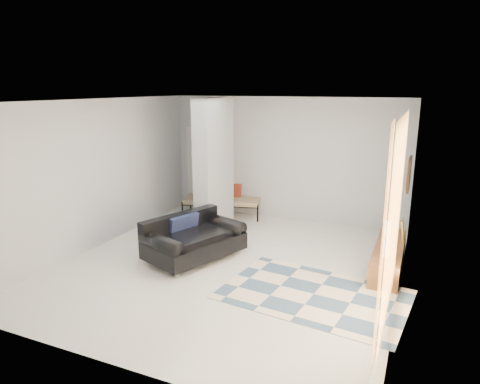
% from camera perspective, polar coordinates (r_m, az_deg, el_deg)
% --- Properties ---
extents(floor, '(6.00, 6.00, 0.00)m').
position_cam_1_polar(floor, '(7.53, -1.35, -9.74)').
color(floor, white).
rests_on(floor, ground).
extents(ceiling, '(6.00, 6.00, 0.00)m').
position_cam_1_polar(ceiling, '(6.90, -1.48, 12.08)').
color(ceiling, white).
rests_on(ceiling, wall_back).
extents(wall_back, '(6.00, 0.00, 6.00)m').
position_cam_1_polar(wall_back, '(9.83, 5.99, 4.36)').
color(wall_back, silver).
rests_on(wall_back, ground).
extents(wall_front, '(6.00, 0.00, 6.00)m').
position_cam_1_polar(wall_front, '(4.65, -17.28, -7.12)').
color(wall_front, silver).
rests_on(wall_front, ground).
extents(wall_left, '(0.00, 6.00, 6.00)m').
position_cam_1_polar(wall_left, '(8.59, -18.31, 2.33)').
color(wall_left, silver).
rests_on(wall_left, ground).
extents(wall_right, '(0.00, 6.00, 6.00)m').
position_cam_1_polar(wall_right, '(6.46, 21.32, -1.59)').
color(wall_right, silver).
rests_on(wall_right, ground).
extents(partition_column, '(0.35, 1.20, 2.80)m').
position_cam_1_polar(partition_column, '(8.96, -3.49, 3.48)').
color(partition_column, '#A1A6A8').
rests_on(partition_column, floor).
extents(hallway_door, '(0.85, 0.06, 2.04)m').
position_cam_1_polar(hallway_door, '(10.67, -4.94, 3.06)').
color(hallway_door, silver).
rests_on(hallway_door, floor).
extents(curtain, '(0.00, 2.55, 2.55)m').
position_cam_1_polar(curtain, '(5.34, 19.91, -4.04)').
color(curtain, '#FFAD43').
rests_on(curtain, wall_right).
extents(wall_art, '(0.04, 0.45, 0.55)m').
position_cam_1_polar(wall_art, '(7.39, 21.63, 2.24)').
color(wall_art, '#371C0F').
rests_on(wall_art, wall_right).
extents(media_console, '(0.45, 2.00, 0.80)m').
position_cam_1_polar(media_console, '(7.80, 19.21, -8.07)').
color(media_console, brown).
rests_on(media_console, floor).
extents(loveseat, '(1.54, 1.95, 0.76)m').
position_cam_1_polar(loveseat, '(7.78, -6.39, -6.26)').
color(loveseat, silver).
rests_on(loveseat, floor).
extents(daybed, '(1.94, 1.21, 0.77)m').
position_cam_1_polar(daybed, '(10.21, -2.48, -0.88)').
color(daybed, black).
rests_on(daybed, floor).
extents(area_rug, '(2.83, 2.05, 0.01)m').
position_cam_1_polar(area_rug, '(6.64, 9.82, -13.29)').
color(area_rug, beige).
rests_on(area_rug, floor).
extents(cylinder_lamp, '(0.11, 0.11, 0.59)m').
position_cam_1_polar(cylinder_lamp, '(7.12, 18.98, -5.96)').
color(cylinder_lamp, white).
rests_on(cylinder_lamp, media_console).
extents(bronze_figurine, '(0.12, 0.12, 0.23)m').
position_cam_1_polar(bronze_figurine, '(8.14, 19.31, -4.83)').
color(bronze_figurine, black).
rests_on(bronze_figurine, media_console).
extents(vase, '(0.18, 0.18, 0.18)m').
position_cam_1_polar(vase, '(7.71, 19.01, -6.02)').
color(vase, silver).
rests_on(vase, media_console).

